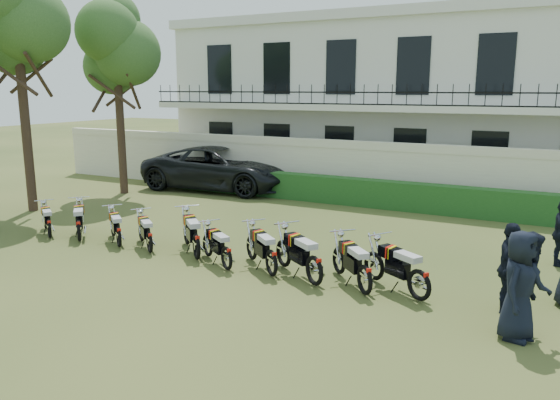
% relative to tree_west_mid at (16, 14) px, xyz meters
% --- Properties ---
extents(ground, '(100.00, 100.00, 0.00)m').
position_rel_tree_west_mid_xyz_m(ground, '(9.46, -1.00, -6.67)').
color(ground, '#33441B').
rests_on(ground, ground).
extents(perimeter_wall, '(30.00, 0.35, 2.30)m').
position_rel_tree_west_mid_xyz_m(perimeter_wall, '(9.46, 7.00, -5.50)').
color(perimeter_wall, beige).
rests_on(perimeter_wall, ground).
extents(hedge, '(18.00, 0.60, 1.00)m').
position_rel_tree_west_mid_xyz_m(hedge, '(10.46, 6.20, -6.17)').
color(hedge, '#194619').
rests_on(hedge, ground).
extents(building, '(20.40, 9.60, 7.40)m').
position_rel_tree_west_mid_xyz_m(building, '(9.46, 12.96, -2.96)').
color(building, silver).
rests_on(building, ground).
extents(tree_west_mid, '(3.40, 3.20, 8.82)m').
position_rel_tree_west_mid_xyz_m(tree_west_mid, '(0.00, 0.00, 0.00)').
color(tree_west_mid, '#473323').
rests_on(tree_west_mid, ground).
extents(tree_west_near, '(3.40, 3.20, 7.90)m').
position_rel_tree_west_mid_xyz_m(tree_west_near, '(0.50, 4.00, -0.78)').
color(tree_west_near, '#473323').
rests_on(tree_west_near, ground).
extents(motorcycle_0, '(1.46, 1.03, 0.93)m').
position_rel_tree_west_mid_xyz_m(motorcycle_0, '(3.55, -2.27, -6.24)').
color(motorcycle_0, black).
rests_on(motorcycle_0, ground).
extents(motorcycle_1, '(1.45, 1.42, 1.05)m').
position_rel_tree_west_mid_xyz_m(motorcycle_1, '(4.61, -2.14, -6.18)').
color(motorcycle_1, black).
rests_on(motorcycle_1, ground).
extents(motorcycle_2, '(1.45, 1.16, 0.97)m').
position_rel_tree_west_mid_xyz_m(motorcycle_2, '(5.99, -2.03, -6.22)').
color(motorcycle_2, black).
rests_on(motorcycle_2, ground).
extents(motorcycle_3, '(1.45, 1.18, 0.97)m').
position_rel_tree_west_mid_xyz_m(motorcycle_3, '(7.09, -2.05, -6.22)').
color(motorcycle_3, black).
rests_on(motorcycle_3, ground).
extents(motorcycle_4, '(1.59, 1.49, 1.13)m').
position_rel_tree_west_mid_xyz_m(motorcycle_4, '(8.51, -1.94, -6.15)').
color(motorcycle_4, black).
rests_on(motorcycle_4, ground).
extents(motorcycle_5, '(1.55, 1.08, 0.99)m').
position_rel_tree_west_mid_xyz_m(motorcycle_5, '(9.64, -2.28, -6.21)').
color(motorcycle_5, black).
rests_on(motorcycle_5, ground).
extents(motorcycle_6, '(1.57, 1.32, 1.07)m').
position_rel_tree_west_mid_xyz_m(motorcycle_6, '(10.78, -2.16, -6.18)').
color(motorcycle_6, black).
rests_on(motorcycle_6, ground).
extents(motorcycle_7, '(1.79, 1.29, 1.15)m').
position_rel_tree_west_mid_xyz_m(motorcycle_7, '(11.90, -2.26, -6.14)').
color(motorcycle_7, black).
rests_on(motorcycle_7, ground).
extents(motorcycle_8, '(1.48, 1.49, 1.09)m').
position_rel_tree_west_mid_xyz_m(motorcycle_8, '(13.05, -2.26, -6.17)').
color(motorcycle_8, black).
rests_on(motorcycle_8, ground).
extents(motorcycle_9, '(1.80, 1.18, 1.12)m').
position_rel_tree_west_mid_xyz_m(motorcycle_9, '(14.13, -2.06, -6.15)').
color(motorcycle_9, black).
rests_on(motorcycle_9, ground).
extents(suv, '(6.81, 3.56, 1.83)m').
position_rel_tree_west_mid_xyz_m(suv, '(3.56, 6.53, -5.75)').
color(suv, black).
rests_on(suv, ground).
extents(officer_0, '(0.82, 1.06, 1.92)m').
position_rel_tree_west_mid_xyz_m(officer_0, '(16.02, -2.93, -5.71)').
color(officer_0, black).
rests_on(officer_0, ground).
extents(officer_1, '(0.85, 1.02, 1.86)m').
position_rel_tree_west_mid_xyz_m(officer_1, '(16.16, -2.66, -5.74)').
color(officer_1, black).
rests_on(officer_1, ground).
extents(officer_2, '(0.44, 1.04, 1.78)m').
position_rel_tree_west_mid_xyz_m(officer_2, '(15.75, -1.79, -5.78)').
color(officer_2, black).
rests_on(officer_2, ground).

